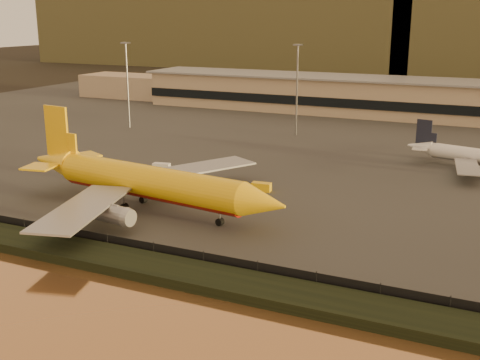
% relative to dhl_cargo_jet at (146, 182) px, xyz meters
% --- Properties ---
extents(ground, '(900.00, 900.00, 0.00)m').
position_rel_dhl_cargo_jet_xyz_m(ground, '(11.11, -5.11, -5.17)').
color(ground, black).
rests_on(ground, ground).
extents(embankment, '(320.00, 7.00, 1.40)m').
position_rel_dhl_cargo_jet_xyz_m(embankment, '(11.11, -22.11, -4.47)').
color(embankment, black).
rests_on(embankment, ground).
extents(tarmac, '(320.00, 220.00, 0.20)m').
position_rel_dhl_cargo_jet_xyz_m(tarmac, '(11.11, 89.89, -5.07)').
color(tarmac, '#2D2D2D').
rests_on(tarmac, ground).
extents(perimeter_fence, '(300.00, 0.05, 2.20)m').
position_rel_dhl_cargo_jet_xyz_m(perimeter_fence, '(11.11, -18.11, -3.87)').
color(perimeter_fence, black).
rests_on(perimeter_fence, tarmac).
extents(terminal_building, '(202.00, 25.00, 12.60)m').
position_rel_dhl_cargo_jet_xyz_m(terminal_building, '(-3.41, 120.44, 1.08)').
color(terminal_building, tan).
rests_on(terminal_building, tarmac).
extents(apron_light_masts, '(152.20, 12.20, 25.40)m').
position_rel_dhl_cargo_jet_xyz_m(apron_light_masts, '(26.11, 69.89, 10.54)').
color(apron_light_masts, slate).
rests_on(apron_light_masts, tarmac).
extents(distant_hills, '(470.00, 160.00, 70.00)m').
position_rel_dhl_cargo_jet_xyz_m(distant_hills, '(-9.63, 334.89, 26.22)').
color(distant_hills, brown).
rests_on(distant_hills, ground).
extents(dhl_cargo_jet, '(55.70, 54.10, 16.64)m').
position_rel_dhl_cargo_jet_xyz_m(dhl_cargo_jet, '(0.00, 0.00, 0.00)').
color(dhl_cargo_jet, yellow).
rests_on(dhl_cargo_jet, tarmac).
extents(gse_vehicle_yellow, '(3.87, 2.01, 1.68)m').
position_rel_dhl_cargo_jet_xyz_m(gse_vehicle_yellow, '(14.03, 19.00, -4.13)').
color(gse_vehicle_yellow, yellow).
rests_on(gse_vehicle_yellow, tarmac).
extents(gse_vehicle_white, '(4.01, 2.38, 1.69)m').
position_rel_dhl_cargo_jet_xyz_m(gse_vehicle_white, '(-12.11, 24.28, -4.12)').
color(gse_vehicle_white, white).
rests_on(gse_vehicle_white, tarmac).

